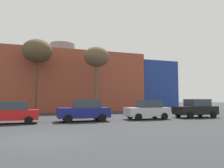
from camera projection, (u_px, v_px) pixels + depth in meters
name	position (u px, v px, depth m)	size (l,w,h in m)	color
ground_plane	(34.00, 140.00, 9.60)	(200.00, 200.00, 0.00)	#2D3033
building_backdrop	(62.00, 83.00, 35.00)	(37.18, 11.75, 10.85)	#9E4733
parked_car_2	(12.00, 113.00, 15.95)	(3.81, 1.87, 1.65)	red
parked_car_3	(84.00, 110.00, 17.69)	(4.18, 2.05, 1.81)	navy
parked_car_4	(148.00, 110.00, 19.56)	(3.97, 1.95, 1.72)	silver
parked_car_5	(196.00, 108.00, 21.29)	(4.19, 2.05, 1.81)	black
bare_tree_0	(97.00, 58.00, 27.23)	(3.20, 3.20, 8.45)	brown
bare_tree_1	(37.00, 51.00, 26.42)	(3.59, 3.59, 9.15)	brown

